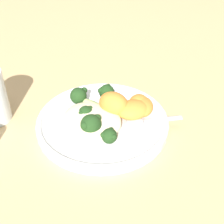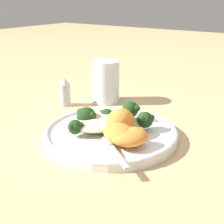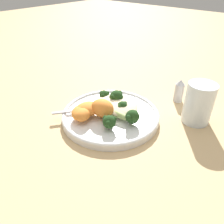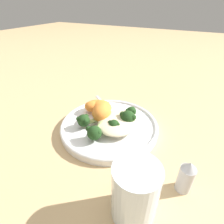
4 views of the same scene
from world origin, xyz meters
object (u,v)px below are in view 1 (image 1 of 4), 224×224
Objects in this scene: quinoa_mound at (91,118)px; broccoli_stalk_3 at (95,123)px; plate at (100,122)px; broccoli_stalk_4 at (110,132)px; spoon at (142,121)px; broccoli_stalk_0 at (107,96)px; sweet_potato_chunk_1 at (133,110)px; sweet_potato_chunk_2 at (138,103)px; broccoli_stalk_1 at (86,100)px; sweet_potato_chunk_0 at (140,106)px; sweet_potato_chunk_3 at (114,104)px; broccoli_stalk_2 at (90,114)px.

broccoli_stalk_3 is at bearing 160.61° from quinoa_mound.
plate is 0.03m from quinoa_mound.
broccoli_stalk_4 reaches higher than spoon.
broccoli_stalk_0 is (0.03, -0.07, 0.00)m from quinoa_mound.
sweet_potato_chunk_1 is at bearing 126.11° from spoon.
broccoli_stalk_0 and sweet_potato_chunk_1 have the same top height.
sweet_potato_chunk_2 is (0.01, -0.03, -0.00)m from sweet_potato_chunk_1.
sweet_potato_chunk_2 is at bearing -109.15° from quinoa_mound.
sweet_potato_chunk_1 is (0.01, -0.08, 0.00)m from broccoli_stalk_4.
plate is 0.06m from broccoli_stalk_1.
broccoli_stalk_0 is at bearing -59.53° from plate.
broccoli_stalk_0 reaches higher than sweet_potato_chunk_0.
broccoli_stalk_1 is 1.79× the size of sweet_potato_chunk_0.
broccoli_stalk_0 is 1.13× the size of broccoli_stalk_4.
broccoli_stalk_4 is at bearing 101.10° from sweet_potato_chunk_2.
sweet_potato_chunk_3 is at bearing 30.56° from sweet_potato_chunk_1.
broccoli_stalk_1 is at bearing -9.79° from plate.
broccoli_stalk_0 is 0.04m from sweet_potato_chunk_3.
sweet_potato_chunk_3 is (0.03, 0.02, 0.01)m from sweet_potato_chunk_1.
sweet_potato_chunk_2 is 0.48× the size of spoon.
broccoli_stalk_0 is at bearing -116.10° from broccoli_stalk_2.
quinoa_mound is at bearing 96.77° from broccoli_stalk_2.
quinoa_mound is 1.21× the size of spoon.
broccoli_stalk_3 reaches higher than broccoli_stalk_2.
sweet_potato_chunk_1 reaches higher than spoon.
broccoli_stalk_4 is 0.07m from sweet_potato_chunk_3.
broccoli_stalk_3 is at bearing -173.37° from spoon.
sweet_potato_chunk_3 is 0.07m from spoon.
plate is at bearing 165.87° from broccoli_stalk_1.
broccoli_stalk_4 is at bearing 129.45° from sweet_potato_chunk_3.
broccoli_stalk_1 is (0.05, -0.03, 0.00)m from quinoa_mound.
plate is at bearing -146.34° from broccoli_stalk_3.
spoon is (-0.12, -0.04, -0.01)m from broccoli_stalk_1.
quinoa_mound is at bearing -109.99° from broccoli_stalk_3.
sweet_potato_chunk_2 is (-0.05, -0.09, 0.00)m from broccoli_stalk_2.
broccoli_stalk_2 is at bearing 50.82° from sweet_potato_chunk_1.
broccoli_stalk_2 is 1.00× the size of sweet_potato_chunk_0.
plate is 2.30× the size of broccoli_stalk_1.
broccoli_stalk_0 is at bearing -69.15° from quinoa_mound.
broccoli_stalk_4 is 0.08m from sweet_potato_chunk_1.
quinoa_mound is at bearing 70.85° from sweet_potato_chunk_2.
broccoli_stalk_1 is at bearing -119.59° from broccoli_stalk_3.
sweet_potato_chunk_3 reaches higher than broccoli_stalk_4.
sweet_potato_chunk_0 is (-0.10, -0.06, -0.00)m from broccoli_stalk_1.
broccoli_stalk_3 is (-0.03, 0.02, 0.00)m from broccoli_stalk_2.
spoon is at bearing 138.98° from sweet_potato_chunk_0.
plate is 2.18× the size of quinoa_mound.
sweet_potato_chunk_0 reaches higher than spoon.
broccoli_stalk_3 is 0.03m from broccoli_stalk_4.
broccoli_stalk_2 is at bearing 51.99° from plate.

